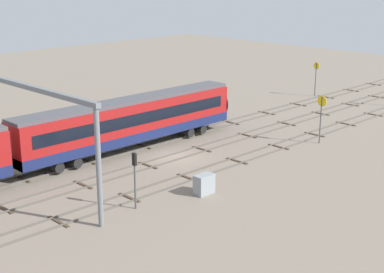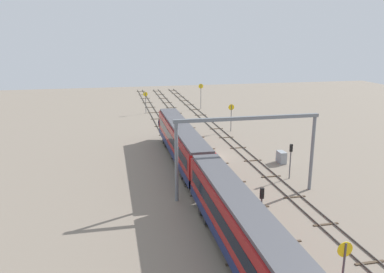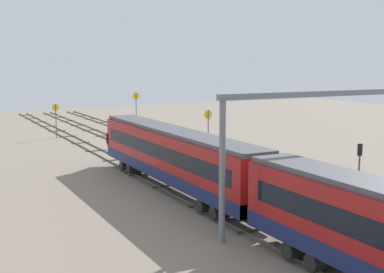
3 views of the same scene
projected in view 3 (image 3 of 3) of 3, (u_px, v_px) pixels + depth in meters
name	position (u px, v px, depth m)	size (l,w,h in m)	color
ground_plane	(215.00, 180.00, 44.97)	(151.04, 151.04, 0.00)	gray
track_near_foreground	(260.00, 174.00, 47.10)	(135.04, 2.40, 0.16)	#59544C
track_second_near	(215.00, 180.00, 44.96)	(135.04, 2.40, 0.16)	#59544C
track_with_train	(166.00, 186.00, 42.82)	(135.04, 2.40, 0.16)	#59544C
overhead_gantry	(325.00, 127.00, 32.06)	(0.40, 15.26, 8.44)	slate
speed_sign_near_foreground	(56.00, 116.00, 69.60)	(0.14, 0.93, 4.59)	#4C4C51
speed_sign_far_trackside	(208.00, 124.00, 59.11)	(0.14, 1.01, 4.75)	#4C4C51
speed_sign_distant_end	(136.00, 105.00, 77.75)	(0.14, 1.06, 5.62)	#4C4C51
signal_light_trackside_approach	(359.00, 163.00, 38.68)	(0.31, 0.32, 4.18)	#4C4C51
relay_cabinet	(323.00, 173.00, 44.47)	(1.59, 0.89, 1.54)	gray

